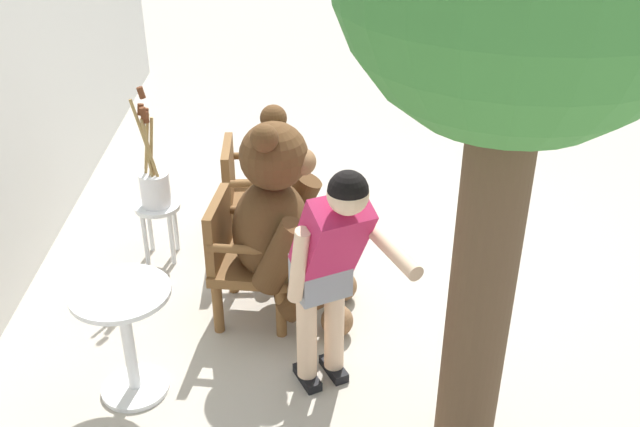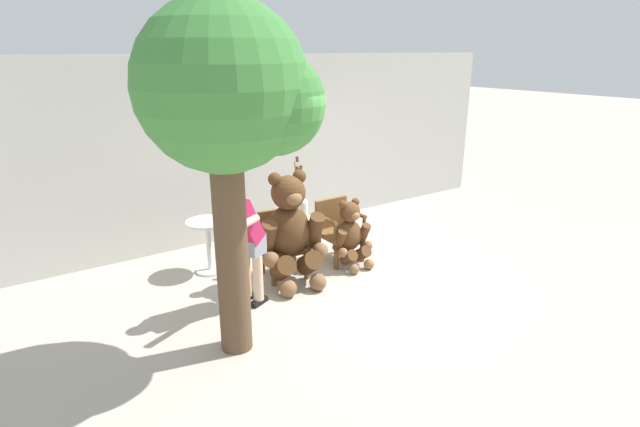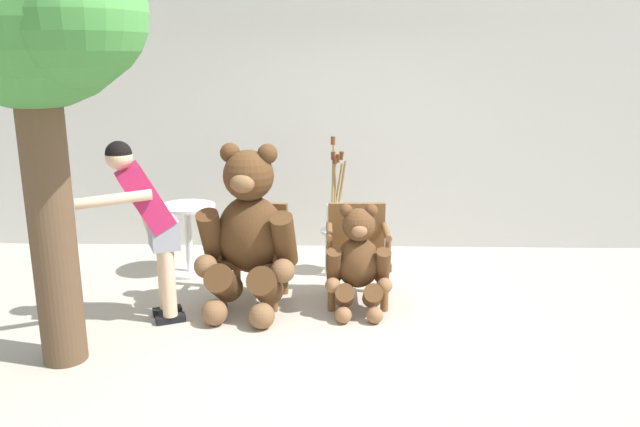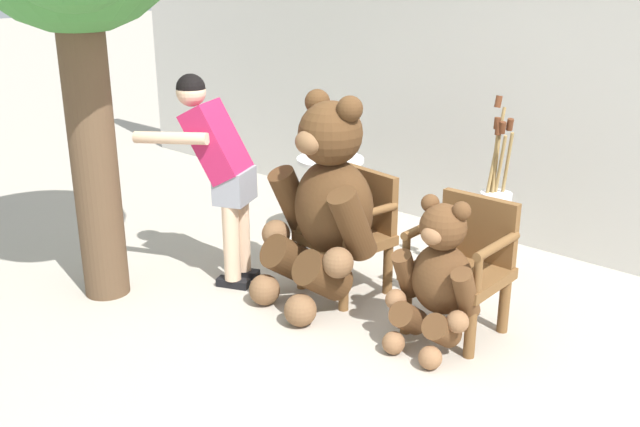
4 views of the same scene
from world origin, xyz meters
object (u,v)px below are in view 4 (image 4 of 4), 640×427
at_px(brush_bucket, 496,201).
at_px(round_side_table, 330,190).
at_px(wooden_chair_left, 351,229).
at_px(wooden_chair_right, 463,263).
at_px(teddy_bear_small, 438,277).
at_px(white_stool, 492,241).
at_px(teddy_bear_large, 325,203).
at_px(person_visitor, 219,162).

distance_m(brush_bucket, round_side_table, 1.51).
relative_size(wooden_chair_left, wooden_chair_right, 1.00).
xyz_separation_m(teddy_bear_small, brush_bucket, (-0.18, 1.00, 0.19)).
xyz_separation_m(wooden_chair_right, round_side_table, (-1.68, 0.63, -0.01)).
relative_size(white_stool, brush_bucket, 0.49).
relative_size(teddy_bear_large, brush_bucket, 1.54).
bearing_deg(teddy_bear_small, wooden_chair_left, 162.33).
height_order(wooden_chair_left, round_side_table, wooden_chair_left).
xyz_separation_m(wooden_chair_left, white_stool, (0.74, 0.70, -0.11)).
height_order(person_visitor, round_side_table, person_visitor).
xyz_separation_m(person_visitor, round_side_table, (0.03, 1.16, -0.46)).
bearing_deg(wooden_chair_left, teddy_bear_large, -94.38).
bearing_deg(round_side_table, teddy_bear_small, -28.87).
xyz_separation_m(wooden_chair_left, person_visitor, (-0.79, -0.53, 0.45)).
bearing_deg(teddy_bear_small, brush_bucket, 100.48).
height_order(wooden_chair_right, teddy_bear_small, teddy_bear_small).
xyz_separation_m(wooden_chair_right, white_stool, (-0.18, 0.70, -0.11)).
bearing_deg(teddy_bear_large, wooden_chair_left, 85.62).
bearing_deg(person_visitor, teddy_bear_large, 19.18).
relative_size(teddy_bear_large, teddy_bear_small, 1.53).
relative_size(teddy_bear_small, person_visitor, 0.62).
relative_size(teddy_bear_large, white_stool, 3.16).
relative_size(person_visitor, white_stool, 3.31).
bearing_deg(brush_bucket, person_visitor, -141.13).
bearing_deg(person_visitor, wooden_chair_right, 17.17).
xyz_separation_m(wooden_chair_left, teddy_bear_large, (-0.02, -0.26, 0.25)).
height_order(wooden_chair_right, round_side_table, wooden_chair_right).
distance_m(person_visitor, round_side_table, 1.25).
relative_size(teddy_bear_large, round_side_table, 2.02).
distance_m(wooden_chair_left, teddy_bear_large, 0.36).
xyz_separation_m(wooden_chair_right, brush_bucket, (-0.18, 0.70, 0.19)).
bearing_deg(wooden_chair_right, wooden_chair_left, -179.96).
xyz_separation_m(teddy_bear_large, round_side_table, (-0.74, 0.89, -0.26)).
relative_size(wooden_chair_right, teddy_bear_large, 0.59).
bearing_deg(brush_bucket, round_side_table, -177.30).
height_order(wooden_chair_left, person_visitor, person_visitor).
distance_m(white_stool, brush_bucket, 0.30).
height_order(white_stool, brush_bucket, brush_bucket).
bearing_deg(wooden_chair_left, white_stool, 43.59).
bearing_deg(person_visitor, brush_bucket, 38.87).
distance_m(wooden_chair_left, wooden_chair_right, 0.92).
bearing_deg(wooden_chair_left, teddy_bear_small, -17.67).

